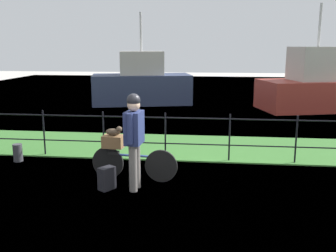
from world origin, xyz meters
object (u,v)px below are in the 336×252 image
Objects in this scene: mooring_bollard at (18,153)px; moored_boat_near at (142,84)px; terrier_dog at (114,131)px; moored_boat_mid at (315,87)px; bicycle_main at (133,163)px; cyclist_person at (134,133)px; backpack_on_paving at (107,178)px; wooden_crate at (113,141)px.

moored_boat_near reaches higher than mooring_bollard.
moored_boat_mid is (5.76, 8.69, -0.02)m from terrier_dog.
cyclist_person reaches higher than bicycle_main.
terrier_dog is 0.69m from cyclist_person.
cyclist_person is at bearing -47.97° from backpack_on_paving.
cyclist_person reaches higher than mooring_bollard.
wooden_crate is at bearing 174.63° from bicycle_main.
cyclist_person reaches higher than wooden_crate.
cyclist_person is at bearing -44.95° from wooden_crate.
cyclist_person is at bearing -119.94° from moored_boat_mid.
terrier_dog is 2.62m from mooring_bollard.
bicycle_main is at bearing -80.54° from moored_boat_near.
bicycle_main is 4.08× the size of backpack_on_paving.
moored_boat_near is (-1.72, 9.99, -0.16)m from cyclist_person.
bicycle_main is at bearing -5.37° from wooden_crate.
bicycle_main is 0.83m from cyclist_person.
moored_boat_mid is at bearing 43.97° from mooring_bollard.
terrier_dog is 0.90m from backpack_on_paving.
bicycle_main is 0.65m from backpack_on_paving.
mooring_bollard is at bearing 162.35° from bicycle_main.
backpack_on_paving reaches higher than mooring_bollard.
cyclist_person is 4.41× the size of mooring_bollard.
moored_boat_mid is at bearing 2.79° from backpack_on_paving.
backpack_on_paving is 2.74m from mooring_bollard.
terrier_dog reaches higher than backpack_on_paving.
mooring_bollard is 0.09× the size of moored_boat_near.
moored_boat_near is at bearing 97.45° from terrier_dog.
backpack_on_paving is at bearing -88.51° from wooden_crate.
cyclist_person is at bearing -46.27° from terrier_dog.
mooring_bollard is 11.33m from moored_boat_mid.
bicycle_main is 0.36× the size of moored_boat_mid.
wooden_crate is 0.08× the size of moored_boat_mid.
terrier_dog is 0.19× the size of cyclist_person.
moored_boat_mid is at bearing 56.43° from terrier_dog.
mooring_bollard is at bearing -136.03° from moored_boat_mid.
bicycle_main is at bearing 0.64° from backpack_on_paving.
wooden_crate is 10.44m from moored_boat_mid.
moored_boat_near is at bearing 99.74° from cyclist_person.
moored_boat_near is (-1.59, 9.53, 0.52)m from bicycle_main.
terrier_dog is 0.07× the size of moored_boat_near.
cyclist_person is 0.38× the size of moored_boat_near.
cyclist_person is at bearing -25.01° from mooring_bollard.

